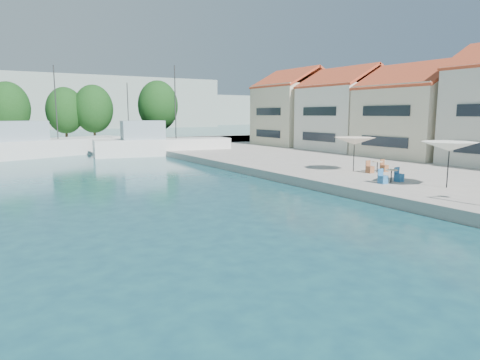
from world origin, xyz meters
TOP-DOWN VIEW (x-y plane):
  - quay_right at (22.00, 30.00)m, footprint 32.00×92.00m
  - quay_far at (-8.00, 67.00)m, footprint 90.00×16.00m
  - hill_east at (40.00, 180.00)m, footprint 140.00×40.00m
  - building_04 at (24.00, 33.00)m, footprint 9.00×8.80m
  - building_05 at (24.00, 42.00)m, footprint 8.40×8.80m
  - building_06 at (24.00, 51.00)m, footprint 9.00×8.80m
  - trawler_03 at (-5.86, 57.62)m, footprint 19.81×11.55m
  - trawler_04 at (6.01, 52.32)m, footprint 15.14×6.07m
  - tree_05 at (-7.72, 70.10)m, footprint 5.43×5.43m
  - tree_06 at (-0.65, 71.32)m, footprint 5.15×5.15m
  - tree_07 at (2.95, 70.13)m, footprint 5.41×5.41m
  - tree_08 at (12.40, 69.81)m, footprint 6.03×6.03m
  - umbrella_white at (10.50, 20.81)m, footprint 2.92×2.92m
  - umbrella_cream at (11.06, 28.17)m, footprint 2.83×2.83m
  - cafe_table_02 at (9.31, 23.51)m, footprint 1.82×0.70m
  - cafe_table_03 at (12.08, 26.98)m, footprint 1.82×0.70m

SIDE VIEW (x-z plane):
  - quay_right at x=22.00m, z-range 0.00..0.60m
  - quay_far at x=-8.00m, z-range 0.00..0.60m
  - cafe_table_02 at x=9.31m, z-range 0.51..1.27m
  - cafe_table_03 at x=12.08m, z-range 0.51..1.27m
  - trawler_03 at x=-5.86m, z-range -4.03..6.17m
  - trawler_04 at x=6.01m, z-range -4.03..6.17m
  - umbrella_cream at x=11.06m, z-range 1.52..3.87m
  - umbrella_white at x=10.50m, z-range 1.59..4.07m
  - tree_06 at x=-0.65m, z-range 1.19..8.81m
  - building_04 at x=24.00m, z-range 0.42..9.62m
  - tree_07 at x=2.95m, z-range 1.22..9.22m
  - tree_05 at x=-7.72m, z-range 1.22..9.26m
  - building_05 at x=24.00m, z-range 0.41..10.11m
  - building_06 at x=24.00m, z-range 0.40..10.60m
  - tree_08 at x=12.40m, z-range 1.29..10.21m
  - hill_east at x=40.00m, z-range 0.00..12.00m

